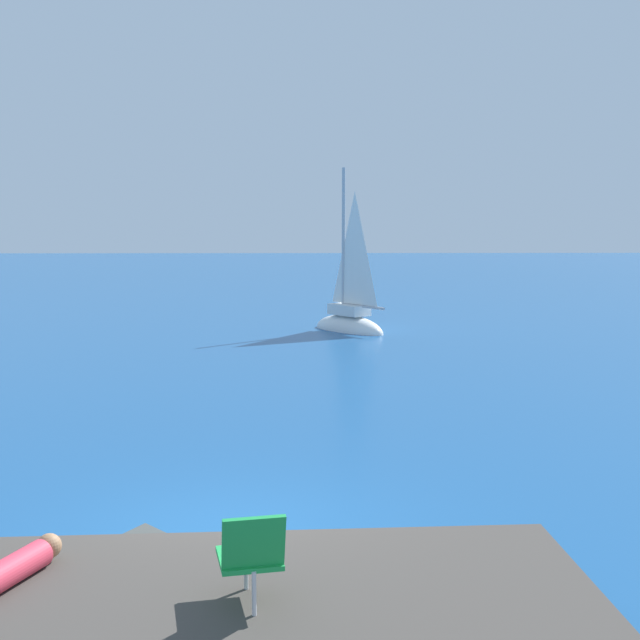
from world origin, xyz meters
The scene contains 5 objects.
ground_plane centered at (0.00, 0.00, 0.00)m, with size 160.00×160.00×0.00m, color navy.
boulder_seaward centered at (-0.60, -1.46, 0.00)m, with size 1.29×1.03×0.71m, color #383C3A.
boulder_inland centered at (1.44, -1.29, 0.00)m, with size 1.12×0.90×0.62m, color #394039.
sailboat_near centered at (2.42, 18.30, 0.32)m, with size 2.80×3.11×5.96m.
beach_chair centered at (0.50, -3.35, 1.21)m, with size 0.59×0.68×0.80m.
Camera 1 is at (0.92, -9.58, 3.79)m, focal length 47.09 mm.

